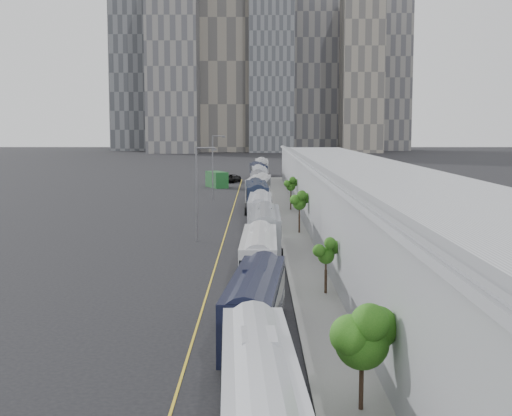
{
  "coord_description": "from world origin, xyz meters",
  "views": [
    {
      "loc": [
        1.81,
        -15.47,
        10.77
      ],
      "look_at": [
        1.66,
        53.97,
        3.0
      ],
      "focal_mm": 50.0,
      "sensor_mm": 36.0,
      "label": 1
    }
  ],
  "objects_px": {
    "street_lamp_near": "(198,187)",
    "shipping_container": "(217,180)",
    "bus_7": "(258,184)",
    "bus_10": "(262,169)",
    "bus_2": "(259,260)",
    "bus_3": "(265,233)",
    "bus_5": "(257,199)",
    "bus_6": "(259,190)",
    "suv": "(231,179)",
    "bus_4": "(260,213)",
    "bus_9": "(258,173)",
    "bus_1": "(256,310)",
    "bus_8": "(259,178)",
    "street_lamp_far": "(214,163)",
    "bus_0": "(259,406)"
  },
  "relations": [
    {
      "from": "bus_2",
      "to": "bus_3",
      "type": "xyz_separation_m",
      "value": [
        0.56,
        12.8,
        0.08
      ]
    },
    {
      "from": "bus_3",
      "to": "bus_8",
      "type": "distance_m",
      "value": 71.37
    },
    {
      "from": "bus_0",
      "to": "bus_7",
      "type": "relative_size",
      "value": 1.01
    },
    {
      "from": "street_lamp_near",
      "to": "shipping_container",
      "type": "relative_size",
      "value": 1.49
    },
    {
      "from": "bus_7",
      "to": "bus_10",
      "type": "bearing_deg",
      "value": 89.35
    },
    {
      "from": "street_lamp_near",
      "to": "street_lamp_far",
      "type": "distance_m",
      "value": 39.75
    },
    {
      "from": "street_lamp_near",
      "to": "shipping_container",
      "type": "distance_m",
      "value": 62.91
    },
    {
      "from": "bus_7",
      "to": "shipping_container",
      "type": "relative_size",
      "value": 2.02
    },
    {
      "from": "street_lamp_far",
      "to": "bus_9",
      "type": "bearing_deg",
      "value": 80.12
    },
    {
      "from": "bus_4",
      "to": "bus_10",
      "type": "distance_m",
      "value": 82.37
    },
    {
      "from": "bus_0",
      "to": "suv",
      "type": "relative_size",
      "value": 2.15
    },
    {
      "from": "bus_8",
      "to": "bus_1",
      "type": "bearing_deg",
      "value": -91.94
    },
    {
      "from": "bus_0",
      "to": "street_lamp_near",
      "type": "relative_size",
      "value": 1.37
    },
    {
      "from": "bus_6",
      "to": "bus_8",
      "type": "relative_size",
      "value": 1.04
    },
    {
      "from": "bus_3",
      "to": "bus_5",
      "type": "bearing_deg",
      "value": 92.08
    },
    {
      "from": "bus_8",
      "to": "street_lamp_near",
      "type": "height_order",
      "value": "street_lamp_near"
    },
    {
      "from": "bus_7",
      "to": "street_lamp_far",
      "type": "distance_m",
      "value": 14.85
    },
    {
      "from": "bus_10",
      "to": "bus_6",
      "type": "bearing_deg",
      "value": -90.86
    },
    {
      "from": "shipping_container",
      "to": "bus_5",
      "type": "bearing_deg",
      "value": -101.31
    },
    {
      "from": "bus_3",
      "to": "bus_8",
      "type": "relative_size",
      "value": 1.0
    },
    {
      "from": "shipping_container",
      "to": "suv",
      "type": "xyz_separation_m",
      "value": [
        2.12,
        11.84,
        -0.65
      ]
    },
    {
      "from": "bus_3",
      "to": "suv",
      "type": "xyz_separation_m",
      "value": [
        -6.04,
        79.79,
        -0.78
      ]
    },
    {
      "from": "bus_2",
      "to": "shipping_container",
      "type": "height_order",
      "value": "bus_2"
    },
    {
      "from": "bus_2",
      "to": "bus_4",
      "type": "relative_size",
      "value": 0.98
    },
    {
      "from": "bus_4",
      "to": "shipping_container",
      "type": "xyz_separation_m",
      "value": [
        -7.77,
        52.78,
        -0.07
      ]
    },
    {
      "from": "bus_1",
      "to": "street_lamp_near",
      "type": "xyz_separation_m",
      "value": [
        -5.53,
        31.73,
        3.73
      ]
    },
    {
      "from": "bus_10",
      "to": "street_lamp_near",
      "type": "xyz_separation_m",
      "value": [
        -6.53,
        -92.35,
        3.48
      ]
    },
    {
      "from": "bus_3",
      "to": "bus_10",
      "type": "relative_size",
      "value": 0.92
    },
    {
      "from": "bus_5",
      "to": "suv",
      "type": "bearing_deg",
      "value": 94.66
    },
    {
      "from": "suv",
      "to": "bus_3",
      "type": "bearing_deg",
      "value": -67.93
    },
    {
      "from": "bus_3",
      "to": "bus_7",
      "type": "relative_size",
      "value": 1.05
    },
    {
      "from": "bus_4",
      "to": "suv",
      "type": "xyz_separation_m",
      "value": [
        -5.65,
        64.62,
        -0.72
      ]
    },
    {
      "from": "bus_10",
      "to": "bus_3",
      "type": "bearing_deg",
      "value": -90.22
    },
    {
      "from": "bus_8",
      "to": "bus_10",
      "type": "relative_size",
      "value": 0.92
    },
    {
      "from": "bus_2",
      "to": "bus_6",
      "type": "bearing_deg",
      "value": 90.97
    },
    {
      "from": "bus_0",
      "to": "bus_7",
      "type": "xyz_separation_m",
      "value": [
        0.01,
        96.97,
        -0.01
      ]
    },
    {
      "from": "bus_4",
      "to": "bus_5",
      "type": "relative_size",
      "value": 0.92
    },
    {
      "from": "bus_9",
      "to": "bus_2",
      "type": "bearing_deg",
      "value": -95.2
    },
    {
      "from": "bus_5",
      "to": "street_lamp_far",
      "type": "bearing_deg",
      "value": 112.47
    },
    {
      "from": "bus_0",
      "to": "bus_4",
      "type": "distance_m",
      "value": 54.58
    },
    {
      "from": "bus_1",
      "to": "bus_10",
      "type": "height_order",
      "value": "bus_10"
    },
    {
      "from": "bus_0",
      "to": "suv",
      "type": "distance_m",
      "value": 119.32
    },
    {
      "from": "bus_8",
      "to": "street_lamp_far",
      "type": "relative_size",
      "value": 1.32
    },
    {
      "from": "bus_5",
      "to": "shipping_container",
      "type": "relative_size",
      "value": 2.22
    },
    {
      "from": "street_lamp_near",
      "to": "bus_10",
      "type": "bearing_deg",
      "value": 85.95
    },
    {
      "from": "bus_2",
      "to": "bus_9",
      "type": "bearing_deg",
      "value": 91.0
    },
    {
      "from": "bus_10",
      "to": "street_lamp_far",
      "type": "relative_size",
      "value": 1.44
    },
    {
      "from": "bus_5",
      "to": "bus_6",
      "type": "bearing_deg",
      "value": 87.34
    },
    {
      "from": "bus_1",
      "to": "bus_0",
      "type": "bearing_deg",
      "value": -84.44
    },
    {
      "from": "bus_0",
      "to": "street_lamp_far",
      "type": "bearing_deg",
      "value": 92.09
    }
  ]
}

